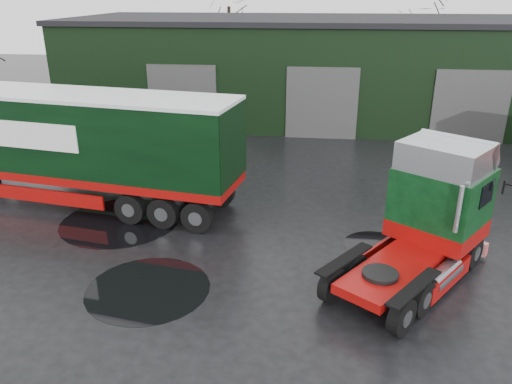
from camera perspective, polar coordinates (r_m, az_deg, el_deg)
ground at (r=16.22m, az=-0.00°, el=-7.05°), size 100.00×100.00×0.00m
warehouse at (r=34.40m, az=7.62°, el=13.96°), size 32.40×12.40×6.30m
hero_tractor at (r=14.45m, az=17.43°, el=-3.24°), size 5.90×6.69×3.93m
trailer_left at (r=20.85m, az=-21.28°, el=4.74°), size 14.56×5.17×4.43m
tree_back_a at (r=44.85m, az=-3.08°, el=18.01°), size 4.40×4.40×9.50m
tree_back_b at (r=45.03m, az=18.28°, el=15.73°), size 4.40×4.40×7.50m
puddle_0 at (r=14.78m, az=-12.23°, el=-10.75°), size 3.54×3.54×0.01m
puddle_1 at (r=17.16m, az=13.47°, el=-5.97°), size 2.13×2.13×0.01m
puddle_2 at (r=19.02m, az=-15.27°, el=-3.27°), size 4.32×4.32×0.01m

